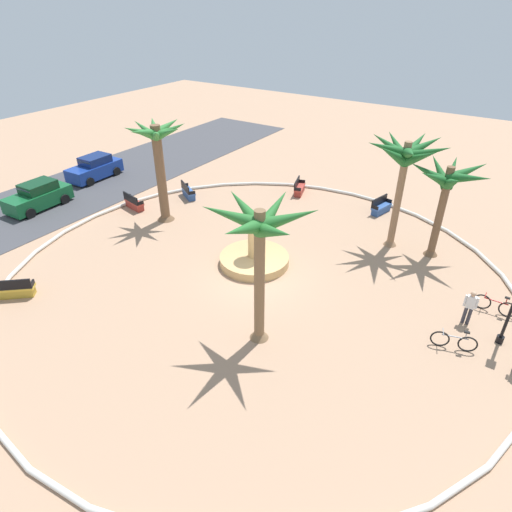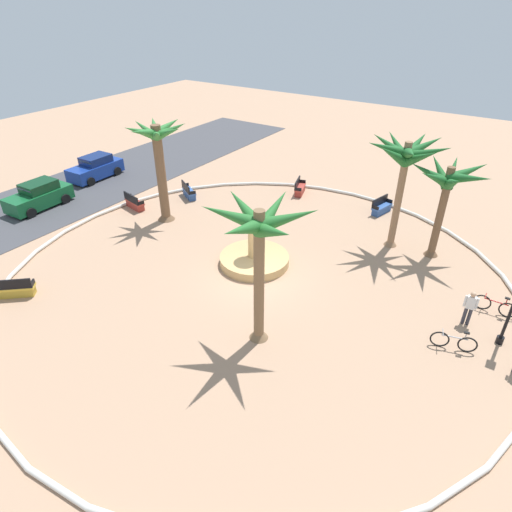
% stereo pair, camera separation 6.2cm
% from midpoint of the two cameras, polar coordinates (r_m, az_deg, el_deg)
% --- Properties ---
extents(ground_plane, '(80.00, 80.00, 0.00)m').
position_cam_midpoint_polar(ground_plane, '(21.04, 0.18, -2.88)').
color(ground_plane, tan).
extents(plaza_curb, '(24.02, 24.02, 0.20)m').
position_cam_midpoint_polar(plaza_curb, '(20.98, 0.18, -2.65)').
color(plaza_curb, silver).
rests_on(plaza_curb, ground).
extents(street_asphalt, '(48.00, 8.00, 0.03)m').
position_cam_midpoint_polar(street_asphalt, '(32.03, -25.31, 6.60)').
color(street_asphalt, '#424247').
rests_on(street_asphalt, ground).
extents(fountain, '(3.52, 3.52, 2.38)m').
position_cam_midpoint_polar(fountain, '(21.95, -0.13, -0.25)').
color(fountain, tan).
rests_on(fountain, ground).
extents(palm_tree_near_fountain, '(4.10, 4.11, 5.97)m').
position_cam_midpoint_polar(palm_tree_near_fountain, '(22.95, 19.14, 11.97)').
color(palm_tree_near_fountain, '#8E6B4C').
rests_on(palm_tree_near_fountain, ground).
extents(palm_tree_by_curb, '(3.52, 3.43, 5.96)m').
position_cam_midpoint_polar(palm_tree_by_curb, '(25.49, -12.65, 13.45)').
color(palm_tree_by_curb, brown).
rests_on(palm_tree_by_curb, ground).
extents(palm_tree_mid_plaza, '(4.10, 3.92, 5.88)m').
position_cam_midpoint_polar(palm_tree_mid_plaza, '(15.05, 0.48, 2.43)').
color(palm_tree_mid_plaza, brown).
rests_on(palm_tree_mid_plaza, ground).
extents(palm_tree_far_side, '(3.77, 3.93, 5.09)m').
position_cam_midpoint_polar(palm_tree_far_side, '(23.01, 23.90, 8.60)').
color(palm_tree_far_side, brown).
rests_on(palm_tree_far_side, ground).
extents(bench_east, '(1.67, 0.86, 1.00)m').
position_cam_midpoint_polar(bench_east, '(28.28, 16.19, 6.09)').
color(bench_east, '#335BA8').
rests_on(bench_east, ground).
extents(bench_west, '(0.82, 1.67, 1.00)m').
position_cam_midpoint_polar(bench_west, '(28.83, -15.60, 6.67)').
color(bench_west, '#B73D33').
rests_on(bench_west, ground).
extents(bench_north, '(1.68, 0.96, 1.00)m').
position_cam_midpoint_polar(bench_north, '(30.12, 5.81, 8.77)').
color(bench_north, '#B73D33').
rests_on(bench_north, ground).
extents(bench_southeast, '(1.43, 1.54, 1.00)m').
position_cam_midpoint_polar(bench_southeast, '(22.43, -28.87, -3.87)').
color(bench_southeast, gold).
rests_on(bench_southeast, ground).
extents(bench_southwest, '(1.26, 1.63, 1.00)m').
position_cam_midpoint_polar(bench_southwest, '(29.74, -8.77, 8.25)').
color(bench_southwest, '#335BA8').
rests_on(bench_southwest, ground).
extents(bicycle_red_frame, '(0.44, 1.72, 0.94)m').
position_cam_midpoint_polar(bicycle_red_frame, '(21.28, 28.96, -5.73)').
color(bicycle_red_frame, black).
rests_on(bicycle_red_frame, ground).
extents(bicycle_by_lamppost, '(0.59, 1.67, 0.94)m').
position_cam_midpoint_polar(bicycle_by_lamppost, '(18.58, 24.61, -10.17)').
color(bicycle_by_lamppost, black).
rests_on(bicycle_by_lamppost, ground).
extents(person_cyclist_helmet, '(0.23, 0.53, 1.61)m').
position_cam_midpoint_polar(person_cyclist_helmet, '(19.81, 26.34, -5.94)').
color(person_cyclist_helmet, '#33333D').
rests_on(person_cyclist_helmet, ground).
extents(parked_car_leftmost, '(4.06, 2.03, 1.67)m').
position_cam_midpoint_polar(parked_car_leftmost, '(30.98, -26.55, 7.06)').
color(parked_car_leftmost, '#145B2D').
rests_on(parked_car_leftmost, ground).
extents(parked_car_second, '(4.05, 2.02, 1.67)m').
position_cam_midpoint_polar(parked_car_second, '(34.58, -20.27, 10.78)').
color(parked_car_second, navy).
rests_on(parked_car_second, ground).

